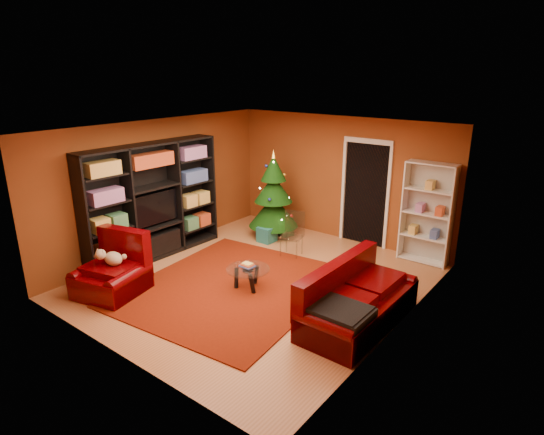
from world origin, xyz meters
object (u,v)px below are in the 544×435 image
Objects in this scene: christmas_tree at (273,195)px; coffee_table at (248,278)px; dog at (113,259)px; acrylic_chair at (292,237)px; rug at (232,287)px; armchair at (110,271)px; gift_box_red at (272,231)px; media_unit at (153,202)px; gift_box_green at (285,229)px; gift_box_teal at (267,234)px; white_bookshelf at (427,214)px; sofa at (360,295)px.

coffee_table is (1.22, -2.28, -0.74)m from christmas_tree.
acrylic_chair reaches higher than dog.
armchair is (-1.39, -1.36, 0.40)m from rug.
gift_box_red is 2.59m from coffee_table.
media_unit reaches higher than gift_box_green.
christmas_tree is 5.85× the size of gift_box_teal.
gift_box_teal is 3.25m from white_bookshelf.
white_bookshelf is at bearing 11.41° from christmas_tree.
media_unit is 1.76m from armchair.
gift_box_green is (1.31, 2.48, -0.96)m from media_unit.
coffee_table is at bearing -96.50° from acrylic_chair.
christmas_tree is at bearing 28.08° from gift_box_red.
dog is at bearing -98.55° from gift_box_green.
sofa is at bearing 4.92° from coffee_table.
media_unit is at bearing -145.70° from white_bookshelf.
dog is at bearing -129.73° from acrylic_chair.
gift_box_green is 0.14× the size of sofa.
acrylic_chair is at bearing 52.40° from dog.
coffee_table is 1.63m from acrylic_chair.
acrylic_chair is (0.78, -0.86, 0.25)m from gift_box_green.
armchair is at bearing 115.42° from sofa.
christmas_tree is at bearing 65.63° from media_unit.
gift_box_green is at bearing 43.06° from christmas_tree.
sofa is (2.98, -2.29, 0.30)m from gift_box_green.
gift_box_red is 3.78m from armchair.
dog is at bearing -95.55° from gift_box_red.
dog reaches higher than coffee_table.
white_bookshelf reaches higher than sofa.
gift_box_red is (-0.14, 0.36, -0.06)m from gift_box_teal.
white_bookshelf is 0.95× the size of sofa.
sofa is 1.98m from coffee_table.
white_bookshelf is at bearing 54.77° from rug.
media_unit reaches higher than dog.
gift_box_teal is 0.31× the size of armchair.
armchair reaches higher than coffee_table.
dog is at bearing -138.59° from coffee_table.
sofa reaches higher than gift_box_red.
gift_box_green is at bearing 116.54° from acrylic_chair.
rug is at bearing -1.21° from media_unit.
rug is 3.83m from white_bookshelf.
gift_box_teal is 0.41× the size of acrylic_chair.
media_unit reaches higher than rug.
gift_box_teal is at bearing 59.01° from media_unit.
media_unit is 9.93× the size of gift_box_green.
rug is at bearing -154.48° from coffee_table.
white_bookshelf reaches higher than gift_box_green.
gift_box_teal reaches higher than gift_box_green.
gift_box_teal is 1.13× the size of gift_box_green.
rug is 3.33× the size of armchair.
gift_box_green is at bearing 81.70° from gift_box_teal.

